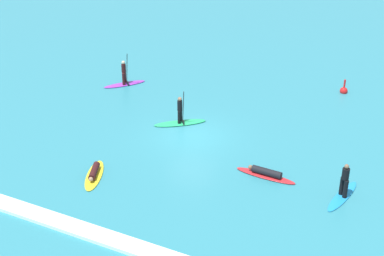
{
  "coord_description": "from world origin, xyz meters",
  "views": [
    {
      "loc": [
        12.66,
        -25.55,
        15.35
      ],
      "look_at": [
        0.0,
        0.0,
        0.5
      ],
      "focal_mm": 53.66,
      "sensor_mm": 36.0,
      "label": 1
    }
  ],
  "objects_px": {
    "surfer_on_purple_board": "(124,79)",
    "surfer_on_red_board": "(266,174)",
    "marker_buoy": "(344,90)",
    "surfer_on_green_board": "(180,119)",
    "surfer_on_blue_board": "(344,187)",
    "surfer_on_yellow_board": "(94,173)"
  },
  "relations": [
    {
      "from": "surfer_on_purple_board",
      "to": "surfer_on_red_board",
      "type": "xyz_separation_m",
      "value": [
        12.54,
        -6.75,
        -0.25
      ]
    },
    {
      "from": "surfer_on_red_board",
      "to": "marker_buoy",
      "type": "relative_size",
      "value": 3.0
    },
    {
      "from": "marker_buoy",
      "to": "surfer_on_red_board",
      "type": "bearing_deg",
      "value": -95.15
    },
    {
      "from": "surfer_on_green_board",
      "to": "surfer_on_red_board",
      "type": "relative_size",
      "value": 0.91
    },
    {
      "from": "surfer_on_green_board",
      "to": "marker_buoy",
      "type": "relative_size",
      "value": 2.73
    },
    {
      "from": "surfer_on_green_board",
      "to": "surfer_on_blue_board",
      "type": "height_order",
      "value": "surfer_on_green_board"
    },
    {
      "from": "surfer_on_blue_board",
      "to": "surfer_on_yellow_board",
      "type": "bearing_deg",
      "value": -62.33
    },
    {
      "from": "surfer_on_red_board",
      "to": "surfer_on_yellow_board",
      "type": "bearing_deg",
      "value": 28.38
    },
    {
      "from": "surfer_on_red_board",
      "to": "surfer_on_green_board",
      "type": "bearing_deg",
      "value": -24.21
    },
    {
      "from": "surfer_on_blue_board",
      "to": "surfer_on_green_board",
      "type": "bearing_deg",
      "value": -97.79
    },
    {
      "from": "surfer_on_yellow_board",
      "to": "surfer_on_red_board",
      "type": "height_order",
      "value": "surfer_on_red_board"
    },
    {
      "from": "surfer_on_purple_board",
      "to": "surfer_on_blue_board",
      "type": "distance_m",
      "value": 17.76
    },
    {
      "from": "surfer_on_yellow_board",
      "to": "surfer_on_blue_board",
      "type": "relative_size",
      "value": 0.94
    },
    {
      "from": "surfer_on_green_board",
      "to": "surfer_on_blue_board",
      "type": "bearing_deg",
      "value": -56.95
    },
    {
      "from": "surfer_on_purple_board",
      "to": "surfer_on_blue_board",
      "type": "relative_size",
      "value": 0.86
    },
    {
      "from": "surfer_on_purple_board",
      "to": "surfer_on_yellow_board",
      "type": "relative_size",
      "value": 0.91
    },
    {
      "from": "surfer_on_yellow_board",
      "to": "surfer_on_blue_board",
      "type": "xyz_separation_m",
      "value": [
        11.54,
        3.68,
        0.38
      ]
    },
    {
      "from": "surfer_on_purple_board",
      "to": "surfer_on_blue_board",
      "type": "height_order",
      "value": "surfer_on_purple_board"
    },
    {
      "from": "surfer_on_yellow_board",
      "to": "marker_buoy",
      "type": "height_order",
      "value": "marker_buoy"
    },
    {
      "from": "marker_buoy",
      "to": "surfer_on_yellow_board",
      "type": "bearing_deg",
      "value": -119.08
    },
    {
      "from": "surfer_on_red_board",
      "to": "surfer_on_blue_board",
      "type": "bearing_deg",
      "value": -178.78
    },
    {
      "from": "surfer_on_red_board",
      "to": "marker_buoy",
      "type": "height_order",
      "value": "marker_buoy"
    }
  ]
}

